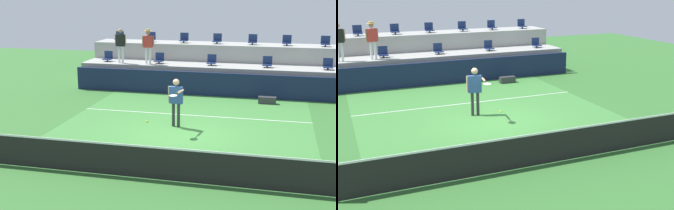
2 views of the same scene
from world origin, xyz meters
TOP-DOWN VIEW (x-y plane):
  - ground_plane at (0.00, 0.00)m, footprint 40.00×40.00m
  - court_inner_paint at (0.00, 1.00)m, footprint 9.00×10.00m
  - court_service_line at (0.00, 2.40)m, footprint 9.00×0.06m
  - tennis_net at (0.00, -4.00)m, footprint 10.48×0.08m
  - sponsor_backboard at (0.00, 6.00)m, footprint 13.00×0.16m
  - seating_tier_lower at (0.00, 7.30)m, footprint 13.00×1.80m
  - seating_tier_upper at (0.00, 9.10)m, footprint 13.00×1.80m
  - stadium_chair_lower_left at (-2.64, 7.23)m, footprint 0.44×0.40m
  - stadium_chair_lower_center at (-0.01, 7.23)m, footprint 0.44×0.40m
  - stadium_chair_lower_right at (2.64, 7.23)m, footprint 0.44×0.40m
  - stadium_chair_lower_far_right at (5.37, 7.23)m, footprint 0.44×0.40m
  - stadium_chair_upper_left at (-3.57, 9.03)m, footprint 0.44×0.40m
  - stadium_chair_upper_mid_left at (-1.76, 9.03)m, footprint 0.44×0.40m
  - stadium_chair_upper_center at (-0.00, 9.03)m, footprint 0.44×0.40m
  - stadium_chair_upper_mid_right at (1.81, 9.03)m, footprint 0.44×0.40m
  - stadium_chair_upper_right at (3.51, 9.03)m, footprint 0.44×0.40m
  - stadium_chair_upper_far_right at (5.35, 9.03)m, footprint 0.44×0.40m
  - tennis_player at (-0.33, 0.74)m, footprint 0.61×1.27m
  - spectator_in_white at (-4.53, 6.85)m, footprint 0.60×0.25m
  - spectator_with_hat at (-3.11, 6.85)m, footprint 0.58×0.48m
  - tennis_ball at (-0.54, -2.19)m, footprint 0.07×0.07m
  - equipment_bag at (2.77, 5.08)m, footprint 0.76×0.28m

SIDE VIEW (x-z plane):
  - ground_plane at x=0.00m, z-range 0.00..0.00m
  - court_inner_paint at x=0.00m, z-range 0.00..0.01m
  - court_service_line at x=0.00m, z-range 0.01..0.01m
  - equipment_bag at x=2.77m, z-range 0.00..0.30m
  - tennis_net at x=0.00m, z-range -0.04..1.03m
  - sponsor_backboard at x=0.00m, z-range 0.00..1.10m
  - seating_tier_lower at x=0.00m, z-range 0.00..1.25m
  - tennis_ball at x=-0.54m, z-range 0.98..1.05m
  - seating_tier_upper at x=0.00m, z-range 0.00..2.10m
  - tennis_player at x=-0.33m, z-range 0.20..1.96m
  - stadium_chair_lower_left at x=-2.64m, z-range 1.20..1.72m
  - stadium_chair_lower_center at x=-0.01m, z-range 1.20..1.72m
  - stadium_chair_lower_right at x=2.64m, z-range 1.20..1.72m
  - stadium_chair_lower_far_right at x=5.37m, z-range 1.20..1.72m
  - spectator_in_white at x=-4.53m, z-range 1.43..3.13m
  - spectator_with_hat at x=-3.11m, z-range 1.44..3.16m
  - stadium_chair_upper_left at x=-3.57m, z-range 2.05..2.57m
  - stadium_chair_upper_mid_left at x=-1.76m, z-range 2.05..2.57m
  - stadium_chair_upper_center at x=0.00m, z-range 2.05..2.57m
  - stadium_chair_upper_mid_right at x=1.81m, z-range 2.05..2.57m
  - stadium_chair_upper_right at x=3.51m, z-range 2.05..2.57m
  - stadium_chair_upper_far_right at x=5.35m, z-range 2.05..2.57m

